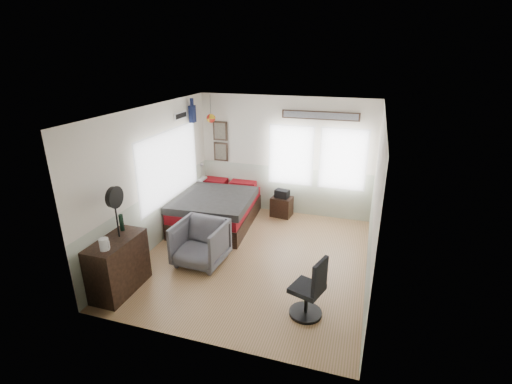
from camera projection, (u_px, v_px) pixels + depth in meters
The scene contains 12 objects.
ground_plane at pixel (255, 258), 6.89m from camera, with size 4.00×4.50×0.01m, color olive.
room_shell at pixel (254, 172), 6.50m from camera, with size 4.02×4.52×2.71m.
wall_decor at pixel (234, 123), 8.19m from camera, with size 3.55×1.32×1.44m.
bed at pixel (217, 208), 8.19m from camera, with size 1.71×2.30×0.70m.
dresser at pixel (118, 265), 5.81m from camera, with size 0.48×1.00×0.90m, color black.
armchair at pixel (200, 243), 6.59m from camera, with size 0.84×0.87×0.79m, color #585660.
nightstand at pixel (282, 207), 8.56m from camera, with size 0.46×0.37×0.46m, color black.
task_chair at pixel (310, 293), 5.24m from camera, with size 0.53×0.53×0.95m.
kettle at pixel (104, 244), 5.33m from camera, with size 0.16×0.14×0.18m.
bottle at pixel (122, 223), 5.90m from camera, with size 0.07×0.07×0.27m, color black.
stand_fan at pixel (114, 198), 5.51m from camera, with size 0.09×0.34×0.83m.
black_bag at pixel (282, 194), 8.45m from camera, with size 0.31×0.20×0.18m, color black.
Camera 1 is at (1.83, -5.71, 3.60)m, focal length 26.00 mm.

